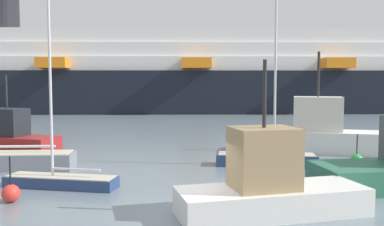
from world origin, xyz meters
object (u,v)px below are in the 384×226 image
sailboat_1 (266,156)px  sailboat_3 (61,178)px  sailboat_0 (5,157)px  fishing_boat_3 (269,186)px  cruise_ship (131,75)px  channel_buoy_0 (357,160)px  fishing_boat_2 (10,136)px  channel_buoy_1 (11,193)px  fishing_boat_1 (322,133)px

sailboat_1 → sailboat_3: size_ratio=1.25×
sailboat_0 → sailboat_3: (4.09, -3.67, -0.25)m
fishing_boat_3 → cruise_ship: (-12.47, 50.73, 4.50)m
sailboat_0 → fishing_boat_3: bearing=145.6°
channel_buoy_0 → cruise_ship: bearing=113.6°
fishing_boat_2 → channel_buoy_1: 12.61m
sailboat_1 → sailboat_0: bearing=-170.3°
sailboat_3 → sailboat_0: bearing=-31.9°
sailboat_0 → fishing_boat_2: (-2.14, 5.59, 0.34)m
fishing_boat_1 → cruise_ship: 42.15m
fishing_boat_2 → channel_buoy_0: bearing=-175.1°
sailboat_0 → cruise_ship: cruise_ship is taller
fishing_boat_1 → channel_buoy_1: 18.99m
sailboat_0 → channel_buoy_1: size_ratio=7.41×
sailboat_0 → fishing_boat_3: sailboat_0 is taller
fishing_boat_2 → channel_buoy_0: 21.19m
fishing_boat_1 → sailboat_3: bearing=46.8°
sailboat_1 → cruise_ship: cruise_ship is taller
sailboat_0 → channel_buoy_0: bearing=178.8°
channel_buoy_0 → cruise_ship: 46.70m
sailboat_1 → fishing_boat_2: size_ratio=1.58×
sailboat_0 → fishing_boat_1: 18.86m
channel_buoy_1 → channel_buoy_0: bearing=23.5°
fishing_boat_2 → channel_buoy_0: fishing_boat_2 is taller
sailboat_0 → fishing_boat_3: 14.43m
channel_buoy_1 → sailboat_1: bearing=33.1°
sailboat_3 → cruise_ship: cruise_ship is taller
sailboat_3 → fishing_boat_1: (13.93, 9.21, 0.84)m
fishing_boat_1 → channel_buoy_1: (-15.10, -11.48, -0.89)m
sailboat_0 → sailboat_1: sailboat_0 is taller
sailboat_3 → sailboat_1: bearing=-143.7°
fishing_boat_3 → sailboat_3: bearing=-38.8°
fishing_boat_3 → sailboat_1: bearing=-113.8°
fishing_boat_2 → fishing_boat_3: size_ratio=0.95×
sailboat_0 → fishing_boat_3: size_ratio=1.89×
fishing_boat_1 → sailboat_0: bearing=30.4°
fishing_boat_3 → channel_buoy_1: bearing=-23.4°
channel_buoy_1 → cruise_ship: 49.68m
fishing_boat_1 → channel_buoy_1: size_ratio=4.88×
fishing_boat_1 → fishing_boat_3: (-5.60, -12.89, -0.23)m
sailboat_1 → fishing_boat_3: size_ratio=1.50×
fishing_boat_1 → fishing_boat_3: 14.06m
sailboat_3 → fishing_boat_2: (-6.23, 9.26, 0.58)m
sailboat_3 → cruise_ship: bearing=-74.9°
channel_buoy_1 → cruise_ship: (-2.97, 49.32, 5.15)m
fishing_boat_1 → fishing_boat_2: bearing=13.2°
cruise_ship → fishing_boat_3: bearing=-78.1°
fishing_boat_1 → channel_buoy_0: bearing=109.2°
fishing_boat_1 → sailboat_1: bearing=59.4°
fishing_boat_1 → fishing_boat_3: bearing=79.9°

